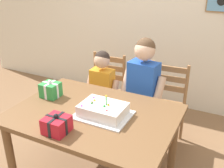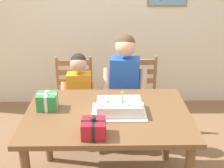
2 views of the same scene
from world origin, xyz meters
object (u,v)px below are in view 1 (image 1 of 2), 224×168
chair_left (104,93)px  chair_right (164,106)px  dining_table (94,123)px  gift_box_red_large (57,125)px  gift_box_beside_cake (51,90)px  birthday_cake (103,110)px  child_older (143,85)px  child_younger (102,87)px

chair_left → chair_right: (0.74, -0.00, 0.00)m
dining_table → chair_left: size_ratio=1.47×
gift_box_red_large → dining_table: bearing=74.5°
gift_box_beside_cake → chair_left: 0.88m
dining_table → gift_box_red_large: gift_box_red_large is taller
dining_table → birthday_cake: bearing=-3.7°
gift_box_red_large → gift_box_beside_cake: 0.60m
chair_left → chair_right: bearing=-0.0°
birthday_cake → child_older: size_ratio=0.35×
chair_right → birthday_cake: bearing=-107.1°
birthday_cake → child_older: bearing=82.9°
dining_table → chair_left: (-0.37, 0.88, -0.19)m
child_younger → chair_right: bearing=16.8°
birthday_cake → gift_box_red_large: 0.40m
chair_right → child_older: size_ratio=0.74×
chair_right → gift_box_red_large: bearing=-110.6°
chair_left → gift_box_beside_cake: bearing=-99.4°
child_older → gift_box_beside_cake: bearing=-138.7°
child_younger → chair_left: bearing=112.2°
dining_table → child_younger: 0.74m
dining_table → chair_right: 0.97m
chair_right → child_older: child_older is taller
gift_box_beside_cake → child_older: child_older is taller
gift_box_beside_cake → dining_table: bearing=-9.1°
child_older → chair_right: bearing=46.7°
birthday_cake → child_older: child_older is taller
birthday_cake → gift_box_beside_cake: 0.60m
dining_table → birthday_cake: birthday_cake is taller
gift_box_beside_cake → child_younger: 0.66m
gift_box_red_large → child_older: 1.08m
gift_box_beside_cake → child_older: size_ratio=0.14×
birthday_cake → gift_box_red_large: birthday_cake is taller
birthday_cake → chair_left: birthday_cake is taller
gift_box_beside_cake → chair_left: size_ratio=0.19×
chair_left → child_older: child_older is taller
gift_box_beside_cake → child_younger: size_ratio=0.16×
birthday_cake → gift_box_red_large: bearing=-118.6°
chair_right → child_younger: 0.71m
dining_table → child_older: child_older is taller
birthday_cake → chair_right: 0.99m
child_older → birthday_cake: bearing=-97.1°
chair_left → child_older: (0.55, -0.20, 0.29)m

